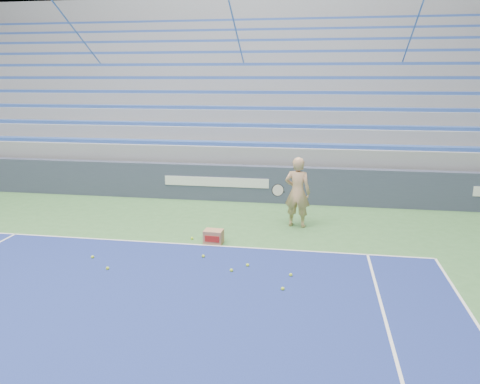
# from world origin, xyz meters

# --- Properties ---
(sponsor_barrier) EXTENTS (30.00, 0.32, 1.10)m
(sponsor_barrier) POSITION_xyz_m (0.00, 15.88, 0.55)
(sponsor_barrier) COLOR #363D53
(sponsor_barrier) RESTS_ON ground
(bleachers) EXTENTS (31.00, 9.15, 7.30)m
(bleachers) POSITION_xyz_m (0.00, 21.60, 2.36)
(bleachers) COLOR gray
(bleachers) RESTS_ON ground
(tennis_player) EXTENTS (0.97, 0.89, 1.78)m
(tennis_player) POSITION_xyz_m (2.53, 13.64, 0.89)
(tennis_player) COLOR tan
(tennis_player) RESTS_ON ground
(ball_box) EXTENTS (0.44, 0.35, 0.31)m
(ball_box) POSITION_xyz_m (0.73, 12.07, 0.16)
(ball_box) COLOR #A77551
(ball_box) RESTS_ON ground
(tennis_ball_0) EXTENTS (0.07, 0.07, 0.07)m
(tennis_ball_0) POSITION_xyz_m (1.69, 10.86, 0.03)
(tennis_ball_0) COLOR #C0EB30
(tennis_ball_0) RESTS_ON ground
(tennis_ball_1) EXTENTS (0.07, 0.07, 0.07)m
(tennis_ball_1) POSITION_xyz_m (-1.57, 10.76, 0.03)
(tennis_ball_1) COLOR #C0EB30
(tennis_ball_1) RESTS_ON ground
(tennis_ball_2) EXTENTS (0.07, 0.07, 0.07)m
(tennis_ball_2) POSITION_xyz_m (0.18, 12.23, 0.03)
(tennis_ball_2) COLOR #C0EB30
(tennis_ball_2) RESTS_ON ground
(tennis_ball_3) EXTENTS (0.07, 0.07, 0.07)m
(tennis_ball_3) POSITION_xyz_m (-1.00, 10.25, 0.03)
(tennis_ball_3) COLOR #C0EB30
(tennis_ball_3) RESTS_ON ground
(tennis_ball_4) EXTENTS (0.07, 0.07, 0.07)m
(tennis_ball_4) POSITION_xyz_m (0.70, 11.18, 0.03)
(tennis_ball_4) COLOR #C0EB30
(tennis_ball_4) RESTS_ON ground
(tennis_ball_5) EXTENTS (0.07, 0.07, 0.07)m
(tennis_ball_5) POSITION_xyz_m (2.46, 9.90, 0.03)
(tennis_ball_5) COLOR #C0EB30
(tennis_ball_5) RESTS_ON ground
(tennis_ball_6) EXTENTS (0.07, 0.07, 0.07)m
(tennis_ball_6) POSITION_xyz_m (1.42, 10.55, 0.03)
(tennis_ball_6) COLOR #C0EB30
(tennis_ball_6) RESTS_ON ground
(tennis_ball_7) EXTENTS (0.07, 0.07, 0.07)m
(tennis_ball_7) POSITION_xyz_m (2.57, 10.52, 0.03)
(tennis_ball_7) COLOR #C0EB30
(tennis_ball_7) RESTS_ON ground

